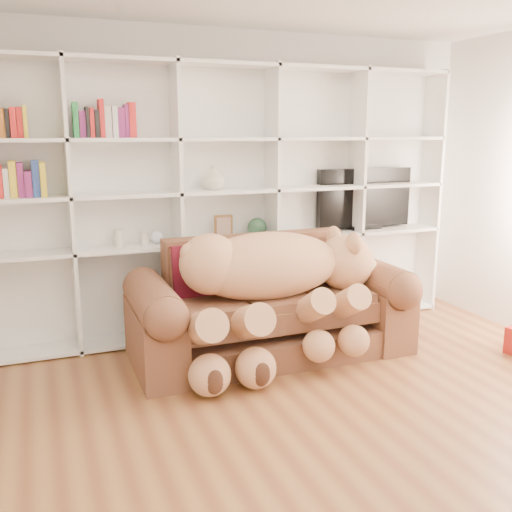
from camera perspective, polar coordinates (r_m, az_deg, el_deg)
name	(u,v)px	position (r m, az deg, el deg)	size (l,w,h in m)	color
floor	(356,459)	(3.47, 10.01, -19.40)	(5.00, 5.00, 0.00)	brown
wall_back	(219,183)	(5.26, -3.71, 7.26)	(5.00, 0.02, 2.70)	white
bookshelf	(198,191)	(5.07, -5.83, 6.53)	(4.43, 0.35, 2.40)	white
sofa	(269,311)	(4.74, 1.34, -5.55)	(2.25, 0.97, 0.95)	brown
teddy_bear	(273,280)	(4.47, 1.70, -2.46)	(1.81, 0.96, 1.05)	#E39F71
throw_pillow	(199,272)	(4.62, -5.73, -1.64)	(0.44, 0.14, 0.44)	#5C0F21
tv	(364,199)	(5.76, 10.75, 5.61)	(1.01, 0.18, 0.60)	black
picture_frame	(223,227)	(5.12, -3.29, 2.95)	(0.17, 0.03, 0.21)	brown
green_vase	(257,227)	(5.23, 0.11, 2.87)	(0.18, 0.18, 0.18)	#295037
figurine_tall	(119,238)	(4.92, -13.59, 1.74)	(0.07, 0.07, 0.15)	beige
figurine_short	(145,238)	(4.96, -11.05, 1.74)	(0.07, 0.07, 0.11)	beige
snow_globe	(157,237)	(4.98, -9.88, 1.86)	(0.11, 0.11, 0.11)	white
shelf_vase	(213,178)	(5.04, -4.29, 7.83)	(0.20, 0.20, 0.21)	beige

